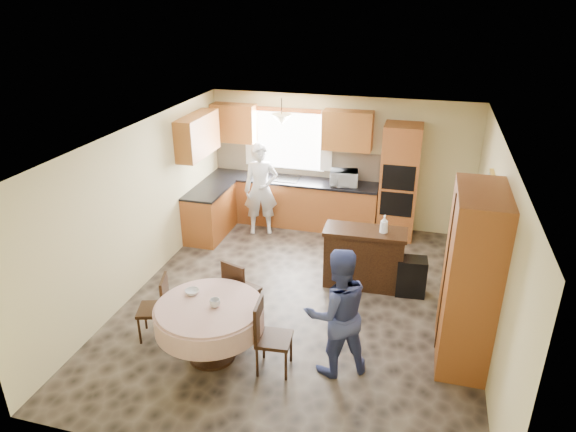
# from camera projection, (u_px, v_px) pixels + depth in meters

# --- Properties ---
(floor) EXTENTS (5.00, 6.00, 0.01)m
(floor) POSITION_uv_depth(u_px,v_px,m) (301.00, 302.00, 7.60)
(floor) COLOR brown
(floor) RESTS_ON ground
(ceiling) EXTENTS (5.00, 6.00, 0.01)m
(ceiling) POSITION_uv_depth(u_px,v_px,m) (303.00, 138.00, 6.60)
(ceiling) COLOR white
(ceiling) RESTS_ON wall_back
(wall_back) EXTENTS (5.00, 0.02, 2.50)m
(wall_back) POSITION_uv_depth(u_px,v_px,m) (340.00, 162.00, 9.75)
(wall_back) COLOR #D4C788
(wall_back) RESTS_ON floor
(wall_front) EXTENTS (5.00, 0.02, 2.50)m
(wall_front) POSITION_uv_depth(u_px,v_px,m) (219.00, 366.00, 4.45)
(wall_front) COLOR #D4C788
(wall_front) RESTS_ON floor
(wall_left) EXTENTS (0.02, 6.00, 2.50)m
(wall_left) POSITION_uv_depth(u_px,v_px,m) (140.00, 207.00, 7.70)
(wall_left) COLOR #D4C788
(wall_left) RESTS_ON floor
(wall_right) EXTENTS (0.02, 6.00, 2.50)m
(wall_right) POSITION_uv_depth(u_px,v_px,m) (493.00, 248.00, 6.50)
(wall_right) COLOR #D4C788
(wall_right) RESTS_ON floor
(window) EXTENTS (1.40, 0.03, 1.10)m
(window) POSITION_uv_depth(u_px,v_px,m) (289.00, 141.00, 9.83)
(window) COLOR white
(window) RESTS_ON wall_back
(curtain_left) EXTENTS (0.22, 0.02, 1.15)m
(curtain_left) POSITION_uv_depth(u_px,v_px,m) (251.00, 136.00, 9.95)
(curtain_left) COLOR white
(curtain_left) RESTS_ON wall_back
(curtain_right) EXTENTS (0.22, 0.02, 1.15)m
(curtain_right) POSITION_uv_depth(u_px,v_px,m) (327.00, 141.00, 9.59)
(curtain_right) COLOR white
(curtain_right) RESTS_ON wall_back
(base_cab_back) EXTENTS (3.30, 0.60, 0.88)m
(base_cab_back) POSITION_uv_depth(u_px,v_px,m) (292.00, 203.00, 10.02)
(base_cab_back) COLOR #B0612F
(base_cab_back) RESTS_ON floor
(counter_back) EXTENTS (3.30, 0.64, 0.04)m
(counter_back) POSITION_uv_depth(u_px,v_px,m) (292.00, 180.00, 9.83)
(counter_back) COLOR black
(counter_back) RESTS_ON base_cab_back
(base_cab_left) EXTENTS (0.60, 1.20, 0.88)m
(base_cab_left) POSITION_uv_depth(u_px,v_px,m) (210.00, 213.00, 9.55)
(base_cab_left) COLOR #B0612F
(base_cab_left) RESTS_ON floor
(counter_left) EXTENTS (0.64, 1.20, 0.04)m
(counter_left) POSITION_uv_depth(u_px,v_px,m) (208.00, 190.00, 9.36)
(counter_left) COLOR black
(counter_left) RESTS_ON base_cab_left
(backsplash) EXTENTS (3.30, 0.02, 0.55)m
(backsplash) POSITION_uv_depth(u_px,v_px,m) (296.00, 162.00, 9.97)
(backsplash) COLOR beige
(backsplash) RESTS_ON wall_back
(wall_cab_left) EXTENTS (0.85, 0.33, 0.72)m
(wall_cab_left) POSITION_uv_depth(u_px,v_px,m) (234.00, 123.00, 9.83)
(wall_cab_left) COLOR #C16D30
(wall_cab_left) RESTS_ON wall_back
(wall_cab_right) EXTENTS (0.90, 0.33, 0.72)m
(wall_cab_right) POSITION_uv_depth(u_px,v_px,m) (348.00, 130.00, 9.30)
(wall_cab_right) COLOR #C16D30
(wall_cab_right) RESTS_ON wall_back
(wall_cab_side) EXTENTS (0.33, 1.20, 0.72)m
(wall_cab_side) POSITION_uv_depth(u_px,v_px,m) (198.00, 135.00, 8.99)
(wall_cab_side) COLOR #C16D30
(wall_cab_side) RESTS_ON wall_left
(oven_tower) EXTENTS (0.66, 0.62, 2.12)m
(oven_tower) POSITION_uv_depth(u_px,v_px,m) (399.00, 182.00, 9.27)
(oven_tower) COLOR #B0612F
(oven_tower) RESTS_ON floor
(oven_upper) EXTENTS (0.56, 0.01, 0.45)m
(oven_upper) POSITION_uv_depth(u_px,v_px,m) (399.00, 178.00, 8.92)
(oven_upper) COLOR black
(oven_upper) RESTS_ON oven_tower
(oven_lower) EXTENTS (0.56, 0.01, 0.45)m
(oven_lower) POSITION_uv_depth(u_px,v_px,m) (396.00, 204.00, 9.12)
(oven_lower) COLOR black
(oven_lower) RESTS_ON oven_tower
(pendant) EXTENTS (0.36, 0.36, 0.18)m
(pendant) POSITION_uv_depth(u_px,v_px,m) (282.00, 119.00, 9.20)
(pendant) COLOR beige
(pendant) RESTS_ON ceiling
(sideboard) EXTENTS (1.26, 0.55, 0.89)m
(sideboard) POSITION_uv_depth(u_px,v_px,m) (364.00, 259.00, 7.89)
(sideboard) COLOR #341F0E
(sideboard) RESTS_ON floor
(space_heater) EXTENTS (0.46, 0.34, 0.60)m
(space_heater) POSITION_uv_depth(u_px,v_px,m) (411.00, 276.00, 7.71)
(space_heater) COLOR black
(space_heater) RESTS_ON floor
(cupboard) EXTENTS (0.58, 1.16, 2.22)m
(cupboard) POSITION_uv_depth(u_px,v_px,m) (471.00, 279.00, 6.07)
(cupboard) COLOR #B0612F
(cupboard) RESTS_ON floor
(dining_table) EXTENTS (1.34, 1.34, 0.76)m
(dining_table) POSITION_uv_depth(u_px,v_px,m) (210.00, 317.00, 6.25)
(dining_table) COLOR #341F0E
(dining_table) RESTS_ON floor
(chair_left) EXTENTS (0.48, 0.48, 0.88)m
(chair_left) POSITION_uv_depth(u_px,v_px,m) (158.00, 305.00, 6.68)
(chair_left) COLOR #341F0E
(chair_left) RESTS_ON floor
(chair_back) EXTENTS (0.51, 0.51, 0.92)m
(chair_back) POSITION_uv_depth(u_px,v_px,m) (239.00, 288.00, 7.01)
(chair_back) COLOR #341F0E
(chair_back) RESTS_ON floor
(chair_right) EXTENTS (0.44, 0.44, 0.93)m
(chair_right) POSITION_uv_depth(u_px,v_px,m) (268.00, 333.00, 6.09)
(chair_right) COLOR #341F0E
(chair_right) RESTS_ON floor
(framed_picture) EXTENTS (0.06, 0.52, 0.43)m
(framed_picture) POSITION_uv_depth(u_px,v_px,m) (491.00, 189.00, 7.06)
(framed_picture) COLOR gold
(framed_picture) RESTS_ON wall_right
(microwave) EXTENTS (0.56, 0.42, 0.28)m
(microwave) POSITION_uv_depth(u_px,v_px,m) (344.00, 178.00, 9.48)
(microwave) COLOR silver
(microwave) RESTS_ON counter_back
(person_sink) EXTENTS (0.73, 0.59, 1.72)m
(person_sink) POSITION_uv_depth(u_px,v_px,m) (261.00, 189.00, 9.49)
(person_sink) COLOR silver
(person_sink) RESTS_ON floor
(person_dining) EXTENTS (0.99, 0.92, 1.63)m
(person_dining) POSITION_uv_depth(u_px,v_px,m) (337.00, 313.00, 5.95)
(person_dining) COLOR #39437C
(person_dining) RESTS_ON floor
(bowl_sideboard) EXTENTS (0.22, 0.22, 0.05)m
(bowl_sideboard) POSITION_uv_depth(u_px,v_px,m) (339.00, 229.00, 7.80)
(bowl_sideboard) COLOR #B2B2B2
(bowl_sideboard) RESTS_ON sideboard
(bottle_sideboard) EXTENTS (0.13, 0.13, 0.33)m
(bottle_sideboard) POSITION_uv_depth(u_px,v_px,m) (384.00, 226.00, 7.59)
(bottle_sideboard) COLOR silver
(bottle_sideboard) RESTS_ON sideboard
(cup_table) EXTENTS (0.15, 0.15, 0.10)m
(cup_table) POSITION_uv_depth(u_px,v_px,m) (215.00, 303.00, 6.13)
(cup_table) COLOR #B2B2B2
(cup_table) RESTS_ON dining_table
(bowl_table) EXTENTS (0.18, 0.18, 0.05)m
(bowl_table) POSITION_uv_depth(u_px,v_px,m) (192.00, 292.00, 6.40)
(bowl_table) COLOR #B2B2B2
(bowl_table) RESTS_ON dining_table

